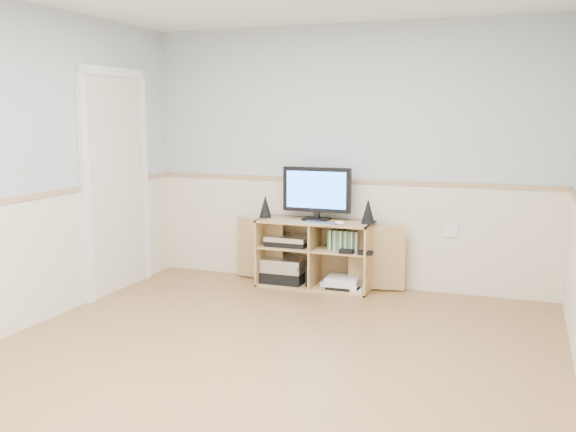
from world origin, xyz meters
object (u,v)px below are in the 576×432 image
(media_cabinet, at_px, (316,252))
(keyboard, at_px, (319,223))
(monitor, at_px, (317,191))
(game_consoles, at_px, (342,283))

(media_cabinet, height_order, keyboard, keyboard)
(media_cabinet, bearing_deg, keyboard, -65.76)
(keyboard, bearing_deg, monitor, 124.96)
(media_cabinet, distance_m, keyboard, 0.39)
(monitor, height_order, keyboard, monitor)
(media_cabinet, relative_size, monitor, 2.55)
(keyboard, bearing_deg, game_consoles, 43.20)
(monitor, distance_m, keyboard, 0.34)
(monitor, relative_size, keyboard, 2.17)
(monitor, bearing_deg, game_consoles, -12.09)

